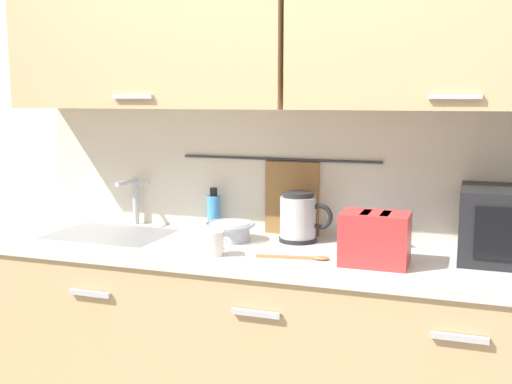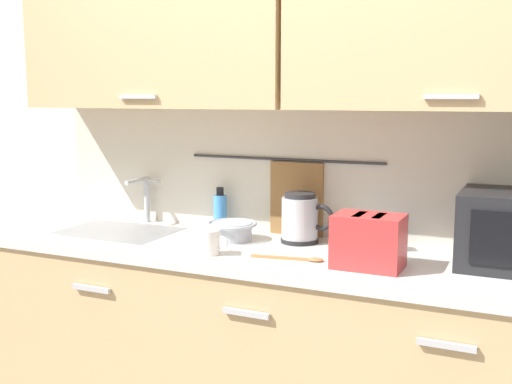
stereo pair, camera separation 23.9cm
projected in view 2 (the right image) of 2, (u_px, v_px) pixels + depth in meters
The scene contains 10 objects.
counter_unit at pixel (277, 356), 2.54m from camera, with size 2.53×0.64×0.90m.
back_wall_assembly at pixel (302, 91), 2.58m from camera, with size 3.70×0.41×2.50m.
sink_faucet at pixel (144, 193), 2.98m from camera, with size 0.09×0.17×0.22m.
electric_kettle at pixel (301, 218), 2.58m from camera, with size 0.23×0.16×0.21m.
dish_soap_bottle at pixel (220, 211), 2.83m from camera, with size 0.06×0.06×0.20m.
mug_near_sink at pixel (210, 242), 2.39m from camera, with size 0.12×0.08×0.09m.
mixing_bowl at pixel (232, 230), 2.63m from camera, with size 0.21×0.21×0.08m.
toaster at pixel (369, 241), 2.20m from camera, with size 0.26×0.17×0.19m.
mug_by_kettle at pixel (387, 238), 2.46m from camera, with size 0.12×0.08×0.09m.
wooden_spoon at pixel (296, 259), 2.31m from camera, with size 0.28×0.07×0.01m.
Camera 2 is at (0.92, -1.92, 1.50)m, focal length 43.88 mm.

